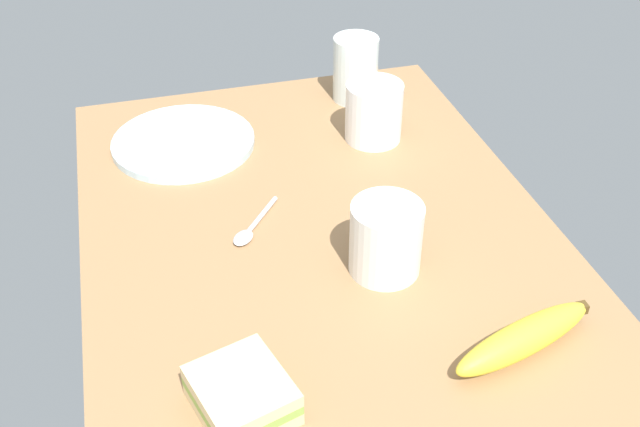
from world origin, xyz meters
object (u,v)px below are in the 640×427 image
object	(u,v)px
coffee_mug_black	(386,238)
glass_of_milk	(355,73)
banana	(524,338)
spoon	(251,229)
coffee_mug_milky	(374,111)
sandwich_main	(242,395)
plate_of_food	(183,142)

from	to	relation	value
coffee_mug_black	glass_of_milk	xyz separation A→B (cm)	(45.04, -10.27, -0.08)
glass_of_milk	coffee_mug_black	bearing A→B (deg)	167.16
banana	spoon	bearing A→B (deg)	40.44
glass_of_milk	banana	xyz separation A→B (cm)	(-62.74, -0.11, -2.88)
coffee_mug_milky	glass_of_milk	size ratio (longest dim) A/B	1.00
glass_of_milk	banana	bearing A→B (deg)	-179.90
glass_of_milk	banana	world-z (taller)	glass_of_milk
coffee_mug_black	sandwich_main	bearing A→B (deg)	128.60
coffee_mug_black	coffee_mug_milky	size ratio (longest dim) A/B	1.02
glass_of_milk	coffee_mug_milky	bearing A→B (deg)	174.73
sandwich_main	spoon	size ratio (longest dim) A/B	1.19
glass_of_milk	spoon	xyz separation A→B (cm)	(-32.86, 25.36, -4.54)
plate_of_food	banana	world-z (taller)	banana
coffee_mug_milky	spoon	size ratio (longest dim) A/B	1.11
glass_of_milk	plate_of_food	bearing A→B (deg)	104.22
plate_of_food	banana	xyz separation A→B (cm)	(-54.78, -31.54, 1.44)
sandwich_main	glass_of_milk	xyz separation A→B (cm)	(62.40, -32.02, 2.73)
coffee_mug_black	coffee_mug_milky	world-z (taller)	same
plate_of_food	spoon	size ratio (longest dim) A/B	2.23
plate_of_food	sandwich_main	bearing A→B (deg)	179.39
plate_of_food	glass_of_milk	xyz separation A→B (cm)	(7.97, -31.43, 4.33)
coffee_mug_black	sandwich_main	world-z (taller)	coffee_mug_black
coffee_mug_black	plate_of_food	bearing A→B (deg)	29.72
coffee_mug_milky	glass_of_milk	world-z (taller)	glass_of_milk
coffee_mug_milky	spoon	world-z (taller)	coffee_mug_milky
coffee_mug_milky	banana	world-z (taller)	coffee_mug_milky
sandwich_main	spoon	world-z (taller)	sandwich_main
coffee_mug_black	sandwich_main	distance (cm)	27.97
coffee_mug_black	coffee_mug_milky	xyz separation A→B (cm)	(31.18, -8.99, -0.05)
plate_of_food	glass_of_milk	bearing A→B (deg)	-75.78
sandwich_main	coffee_mug_black	bearing A→B (deg)	-51.40
sandwich_main	glass_of_milk	distance (cm)	70.19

